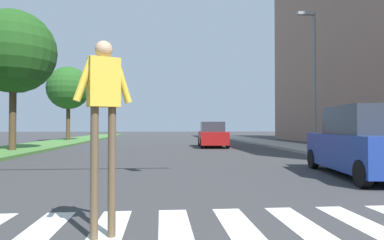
# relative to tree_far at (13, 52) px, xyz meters

# --- Properties ---
(ground_plane) EXTENTS (140.00, 140.00, 0.00)m
(ground_plane) POSITION_rel_tree_far_xyz_m (8.13, 8.95, -5.42)
(ground_plane) COLOR #38383A
(crosswalk) EXTENTS (7.65, 2.20, 0.01)m
(crosswalk) POSITION_rel_tree_far_xyz_m (8.13, -14.56, -5.42)
(crosswalk) COLOR silver
(crosswalk) RESTS_ON ground_plane
(median_strip) EXTENTS (4.01, 64.00, 0.15)m
(median_strip) POSITION_rel_tree_far_xyz_m (-0.47, 6.95, -5.35)
(median_strip) COLOR #477A38
(median_strip) RESTS_ON ground_plane
(tree_far) EXTENTS (4.47, 4.47, 7.53)m
(tree_far) POSITION_rel_tree_far_xyz_m (0.00, 0.00, 0.00)
(tree_far) COLOR #4C3823
(tree_far) RESTS_ON median_strip
(tree_distant) EXTENTS (3.99, 3.99, 6.89)m
(tree_distant) POSITION_rel_tree_far_xyz_m (-0.78, 14.07, -0.40)
(tree_distant) COLOR #4C3823
(tree_distant) RESTS_ON median_strip
(sidewalk_right) EXTENTS (3.00, 64.00, 0.15)m
(sidewalk_right) POSITION_rel_tree_far_xyz_m (16.73, 6.95, -5.35)
(sidewalk_right) COLOR #9E9991
(sidewalk_right) RESTS_ON ground_plane
(street_lamp_right) EXTENTS (1.02, 0.24, 7.50)m
(street_lamp_right) POSITION_rel_tree_far_xyz_m (16.13, -1.27, -0.83)
(street_lamp_right) COLOR slate
(street_lamp_right) RESTS_ON sidewalk_right
(pedestrian_performer) EXTENTS (0.72, 0.37, 2.49)m
(pedestrian_performer) POSITION_rel_tree_far_xyz_m (7.21, -14.83, -3.76)
(pedestrian_performer) COLOR brown
(pedestrian_performer) RESTS_ON ground_plane
(suv_crossing) EXTENTS (2.52, 4.81, 1.97)m
(suv_crossing) POSITION_rel_tree_far_xyz_m (13.63, -10.08, -4.49)
(suv_crossing) COLOR navy
(suv_crossing) RESTS_ON ground_plane
(sedan_midblock) EXTENTS (2.13, 4.52, 1.73)m
(sedan_midblock) POSITION_rel_tree_far_xyz_m (11.45, 4.26, -4.62)
(sedan_midblock) COLOR maroon
(sedan_midblock) RESTS_ON ground_plane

